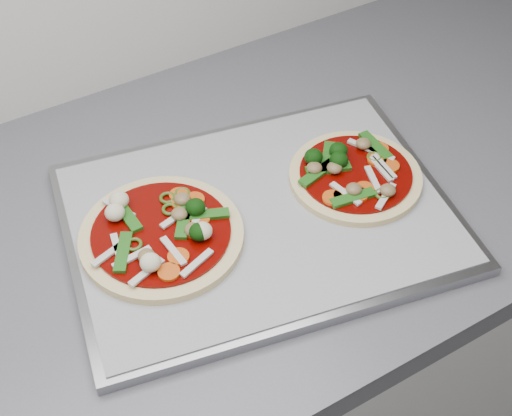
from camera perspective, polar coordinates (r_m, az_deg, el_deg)
base_cabinet at (r=1.57m, az=19.65°, el=-2.88°), size 3.60×0.60×0.86m
baking_tray at (r=0.88m, az=0.27°, el=-0.80°), size 0.52×0.43×0.02m
parchment at (r=0.87m, az=0.27°, el=-0.41°), size 0.50×0.40×0.00m
pizza_left at (r=0.84m, az=-7.48°, el=-1.99°), size 0.23×0.23×0.03m
pizza_right at (r=0.91m, az=7.79°, el=2.74°), size 0.18×0.18×0.03m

